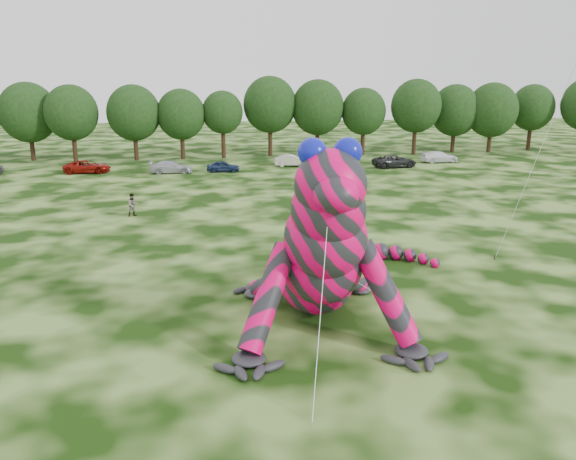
# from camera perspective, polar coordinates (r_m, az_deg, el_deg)

# --- Properties ---
(ground) EXTENTS (240.00, 240.00, 0.00)m
(ground) POSITION_cam_1_polar(r_m,az_deg,el_deg) (20.03, -3.98, -15.93)
(ground) COLOR #16330A
(ground) RESTS_ON ground
(inflatable_gecko) EXTENTS (14.67, 17.17, 8.28)m
(inflatable_gecko) POSITION_cam_1_polar(r_m,az_deg,el_deg) (25.27, 2.60, 1.01)
(inflatable_gecko) COLOR #EE025B
(inflatable_gecko) RESTS_ON ground
(tree_5) EXTENTS (7.16, 6.44, 9.80)m
(tree_5) POSITION_cam_1_polar(r_m,az_deg,el_deg) (78.86, -24.80, 9.96)
(tree_5) COLOR black
(tree_5) RESTS_ON ground
(tree_6) EXTENTS (6.52, 5.86, 9.49)m
(tree_6) POSITION_cam_1_polar(r_m,az_deg,el_deg) (75.80, -21.06, 10.07)
(tree_6) COLOR black
(tree_6) RESTS_ON ground
(tree_7) EXTENTS (6.68, 6.01, 9.48)m
(tree_7) POSITION_cam_1_polar(r_m,az_deg,el_deg) (74.65, -15.35, 10.46)
(tree_7) COLOR black
(tree_7) RESTS_ON ground
(tree_8) EXTENTS (6.14, 5.53, 8.94)m
(tree_8) POSITION_cam_1_polar(r_m,az_deg,el_deg) (74.38, -10.77, 10.51)
(tree_8) COLOR black
(tree_8) RESTS_ON ground
(tree_9) EXTENTS (5.27, 4.74, 8.68)m
(tree_9) POSITION_cam_1_polar(r_m,az_deg,el_deg) (74.72, -6.63, 10.59)
(tree_9) COLOR black
(tree_9) RESTS_ON ground
(tree_10) EXTENTS (7.09, 6.38, 10.50)m
(tree_10) POSITION_cam_1_polar(r_m,az_deg,el_deg) (76.32, -1.84, 11.47)
(tree_10) COLOR black
(tree_10) RESTS_ON ground
(tree_11) EXTENTS (7.01, 6.31, 10.07)m
(tree_11) POSITION_cam_1_polar(r_m,az_deg,el_deg) (76.94, 3.03, 11.32)
(tree_11) COLOR black
(tree_11) RESTS_ON ground
(tree_12) EXTENTS (5.99, 5.39, 8.97)m
(tree_12) POSITION_cam_1_polar(r_m,az_deg,el_deg) (77.98, 7.66, 10.86)
(tree_12) COLOR black
(tree_12) RESTS_ON ground
(tree_13) EXTENTS (6.83, 6.15, 10.13)m
(tree_13) POSITION_cam_1_polar(r_m,az_deg,el_deg) (79.59, 12.83, 11.13)
(tree_13) COLOR black
(tree_13) RESTS_ON ground
(tree_14) EXTENTS (6.82, 6.14, 9.40)m
(tree_14) POSITION_cam_1_polar(r_m,az_deg,el_deg) (83.52, 16.56, 10.81)
(tree_14) COLOR black
(tree_14) RESTS_ON ground
(tree_15) EXTENTS (7.17, 6.45, 9.63)m
(tree_15) POSITION_cam_1_polar(r_m,az_deg,el_deg) (84.87, 19.96, 10.67)
(tree_15) COLOR black
(tree_15) RESTS_ON ground
(tree_16) EXTENTS (6.26, 5.63, 9.37)m
(tree_16) POSITION_cam_1_polar(r_m,az_deg,el_deg) (89.71, 23.48, 10.45)
(tree_16) COLOR black
(tree_16) RESTS_ON ground
(car_2) EXTENTS (5.04, 2.36, 1.39)m
(car_2) POSITION_cam_1_polar(r_m,az_deg,el_deg) (66.59, -19.71, 6.07)
(car_2) COLOR maroon
(car_2) RESTS_ON ground
(car_3) EXTENTS (4.69, 1.96, 1.35)m
(car_3) POSITION_cam_1_polar(r_m,az_deg,el_deg) (63.98, -11.80, 6.28)
(car_3) COLOR #AEB2B7
(car_3) RESTS_ON ground
(car_4) EXTENTS (3.73, 1.58, 1.26)m
(car_4) POSITION_cam_1_polar(r_m,az_deg,el_deg) (63.91, -6.61, 6.45)
(car_4) COLOR #19274A
(car_4) RESTS_ON ground
(car_5) EXTENTS (4.18, 1.56, 1.36)m
(car_5) POSITION_cam_1_polar(r_m,az_deg,el_deg) (67.60, 0.38, 7.08)
(car_5) COLOR beige
(car_5) RESTS_ON ground
(car_6) EXTENTS (5.54, 3.18, 1.46)m
(car_6) POSITION_cam_1_polar(r_m,az_deg,el_deg) (67.94, 10.78, 6.89)
(car_6) COLOR #232325
(car_6) RESTS_ON ground
(car_7) EXTENTS (4.88, 2.30, 1.38)m
(car_7) POSITION_cam_1_polar(r_m,az_deg,el_deg) (73.20, 15.12, 7.19)
(car_7) COLOR white
(car_7) RESTS_ON ground
(spectator_3) EXTENTS (0.52, 1.10, 1.83)m
(spectator_3) POSITION_cam_1_polar(r_m,az_deg,el_deg) (50.68, 5.54, 4.49)
(spectator_3) COLOR gray
(spectator_3) RESTS_ON ground
(spectator_1) EXTENTS (1.07, 0.97, 1.78)m
(spectator_1) POSITION_cam_1_polar(r_m,az_deg,el_deg) (44.58, -15.47, 2.47)
(spectator_1) COLOR gray
(spectator_1) RESTS_ON ground
(spectator_2) EXTENTS (0.80, 1.27, 1.87)m
(spectator_2) POSITION_cam_1_polar(r_m,az_deg,el_deg) (48.41, 3.66, 4.05)
(spectator_2) COLOR gray
(spectator_2) RESTS_ON ground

